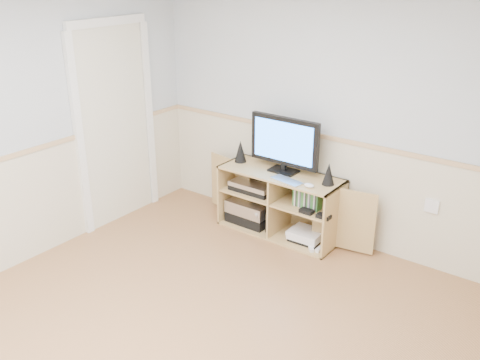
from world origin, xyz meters
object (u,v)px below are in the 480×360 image
Objects in this scene: monitor at (284,143)px; keyboard at (287,181)px; game_consoles at (306,235)px; media_cabinet at (283,201)px.

monitor is 0.38m from keyboard.
keyboard is at bearing -141.91° from game_consoles.
monitor is at bearing -90.00° from media_cabinet.
media_cabinet is at bearing 139.37° from keyboard.
media_cabinet is 0.42m from game_consoles.
media_cabinet is 4.31× the size of game_consoles.
keyboard is at bearing -50.04° from monitor.
media_cabinet is 0.41m from keyboard.
media_cabinet is 0.62m from monitor.
game_consoles is (0.32, -0.07, -0.26)m from media_cabinet.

